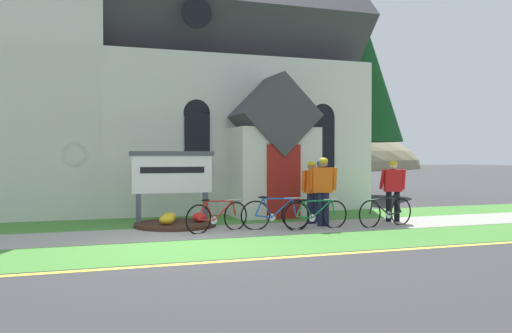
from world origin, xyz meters
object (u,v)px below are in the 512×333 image
(bicycle_red, at_px, (316,214))
(cyclist_in_green_jersey, at_px, (312,187))
(cyclist_in_red_jersey, at_px, (323,186))
(bicycle_black, at_px, (275,214))
(cyclist_in_orange_jersey, at_px, (393,186))
(roadside_conifer, at_px, (360,75))
(bicycle_white, at_px, (217,216))
(bicycle_silver, at_px, (386,212))
(church_sign, at_px, (172,175))
(cyclist_in_white_jersey, at_px, (321,186))

(bicycle_red, bearing_deg, cyclist_in_green_jersey, 70.70)
(bicycle_red, height_order, cyclist_in_red_jersey, cyclist_in_red_jersey)
(bicycle_black, relative_size, cyclist_in_orange_jersey, 1.04)
(bicycle_red, distance_m, roadside_conifer, 12.71)
(bicycle_white, distance_m, roadside_conifer, 13.87)
(bicycle_silver, distance_m, cyclist_in_red_jersey, 1.72)
(church_sign, bearing_deg, cyclist_in_orange_jersey, -12.43)
(bicycle_black, height_order, cyclist_in_orange_jersey, cyclist_in_orange_jersey)
(bicycle_white, bearing_deg, cyclist_in_orange_jersey, 3.84)
(bicycle_red, xyz_separation_m, bicycle_silver, (1.92, -0.07, 0.00))
(bicycle_silver, relative_size, cyclist_in_orange_jersey, 1.05)
(bicycle_black, bearing_deg, cyclist_in_red_jersey, 4.50)
(bicycle_black, height_order, cyclist_in_red_jersey, cyclist_in_red_jersey)
(bicycle_white, relative_size, roadside_conifer, 0.20)
(cyclist_in_red_jersey, bearing_deg, roadside_conifer, 55.47)
(cyclist_in_green_jersey, bearing_deg, bicycle_white, -167.12)
(cyclist_in_red_jersey, bearing_deg, bicycle_black, -175.50)
(bicycle_silver, relative_size, cyclist_in_white_jersey, 1.05)
(bicycle_black, distance_m, bicycle_white, 1.44)
(bicycle_black, relative_size, cyclist_in_green_jersey, 1.05)
(cyclist_in_red_jersey, bearing_deg, bicycle_red, -134.72)
(bicycle_white, bearing_deg, church_sign, 115.69)
(cyclist_in_orange_jersey, bearing_deg, roadside_conifer, 65.29)
(bicycle_black, xyz_separation_m, cyclist_in_green_jersey, (1.26, 0.67, 0.58))
(church_sign, bearing_deg, cyclist_in_white_jersey, -11.07)
(church_sign, bearing_deg, bicycle_black, -36.74)
(cyclist_in_white_jersey, bearing_deg, cyclist_in_green_jersey, -148.86)
(bicycle_silver, bearing_deg, cyclist_in_green_jersey, 146.72)
(church_sign, bearing_deg, roadside_conifer, 37.71)
(bicycle_white, relative_size, cyclist_in_green_jersey, 1.01)
(cyclist_in_green_jersey, bearing_deg, cyclist_in_white_jersey, 31.14)
(bicycle_red, bearing_deg, church_sign, 148.09)
(cyclist_in_red_jersey, distance_m, cyclist_in_orange_jersey, 2.23)
(church_sign, relative_size, cyclist_in_white_jersey, 1.31)
(roadside_conifer, bearing_deg, bicycle_white, -134.56)
(bicycle_silver, xyz_separation_m, cyclist_in_white_jersey, (-1.20, 1.27, 0.60))
(bicycle_silver, relative_size, bicycle_white, 1.05)
(bicycle_black, xyz_separation_m, bicycle_silver, (2.85, -0.37, -0.01))
(cyclist_in_green_jersey, xyz_separation_m, roadside_conifer, (6.35, 8.58, 4.47))
(bicycle_red, relative_size, bicycle_black, 1.03)
(bicycle_silver, distance_m, cyclist_in_orange_jersey, 1.18)
(cyclist_in_red_jersey, xyz_separation_m, cyclist_in_white_jersey, (0.32, 0.79, -0.06))
(cyclist_in_green_jersey, bearing_deg, bicycle_red, -109.30)
(cyclist_in_white_jersey, relative_size, roadside_conifer, 0.20)
(bicycle_red, bearing_deg, bicycle_silver, -2.10)
(church_sign, bearing_deg, bicycle_white, -64.31)
(church_sign, bearing_deg, cyclist_in_green_jersey, -15.81)
(bicycle_red, relative_size, roadside_conifer, 0.21)
(church_sign, xyz_separation_m, bicycle_white, (0.77, -1.60, -0.92))
(church_sign, xyz_separation_m, bicycle_silver, (5.06, -2.02, -0.92))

